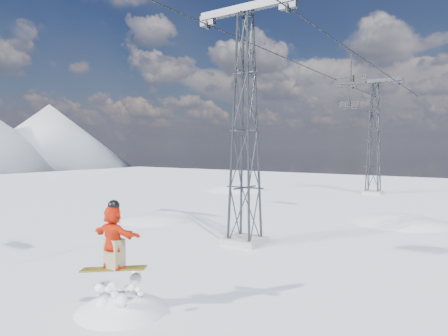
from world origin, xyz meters
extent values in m
plane|color=white|center=(0.00, 0.00, 0.00)|extent=(120.00, 120.00, 0.00)
sphere|color=white|center=(-12.00, 28.00, -10.40)|extent=(22.00, 22.00, 22.00)
cube|color=#999999|center=(0.80, 8.00, 0.15)|extent=(1.80, 1.80, 0.30)
cube|color=#2D2F34|center=(0.80, 8.00, 11.25)|extent=(5.00, 0.35, 0.35)
cube|color=#2D2F34|center=(-1.40, 8.00, 11.05)|extent=(0.80, 0.25, 0.50)
cube|color=#2D2F34|center=(3.00, 8.00, 11.05)|extent=(0.80, 0.25, 0.50)
cube|color=#999999|center=(0.80, 33.00, 0.15)|extent=(1.80, 1.80, 0.30)
cube|color=#2D2F34|center=(0.80, 33.00, 11.25)|extent=(5.00, 0.35, 0.35)
cube|color=#2D2F34|center=(-1.40, 33.00, 11.05)|extent=(0.80, 0.25, 0.50)
cube|color=#2D2F34|center=(3.00, 33.00, 11.05)|extent=(0.80, 0.25, 0.50)
cylinder|color=black|center=(-1.40, 19.50, 10.85)|extent=(0.06, 51.00, 0.06)
cylinder|color=black|center=(3.00, 19.50, 10.85)|extent=(0.06, 51.00, 0.06)
cone|color=slate|center=(-78.00, 48.00, 7.50)|extent=(38.00, 38.00, 15.00)
cube|color=#A08815|center=(1.98, -1.09, 1.29)|extent=(1.77, 1.21, 0.17)
imported|color=red|center=(1.98, -1.09, 2.20)|extent=(1.68, 0.64, 1.77)
cube|color=#8B8056|center=(1.98, -1.09, 1.72)|extent=(0.52, 0.41, 0.82)
sphere|color=black|center=(1.98, -1.09, 3.07)|extent=(0.33, 0.33, 0.33)
cylinder|color=black|center=(3.00, 17.52, 9.82)|extent=(0.07, 0.07, 2.06)
cube|color=black|center=(3.00, 17.52, 8.79)|extent=(1.87, 0.42, 0.07)
cube|color=black|center=(3.00, 17.72, 9.08)|extent=(1.87, 0.06, 0.51)
cylinder|color=black|center=(3.00, 17.28, 8.56)|extent=(1.87, 0.06, 0.06)
cylinder|color=black|center=(3.00, 17.24, 9.12)|extent=(1.87, 0.05, 0.05)
cylinder|color=black|center=(-1.40, 31.76, 9.80)|extent=(0.08, 0.08, 2.11)
cube|color=black|center=(-1.40, 31.76, 8.74)|extent=(1.91, 0.43, 0.08)
cube|color=black|center=(-1.40, 31.97, 9.03)|extent=(1.91, 0.06, 0.53)
cylinder|color=black|center=(-1.40, 31.52, 8.51)|extent=(1.91, 0.06, 0.06)
cylinder|color=black|center=(-1.40, 31.47, 9.08)|extent=(1.91, 0.05, 0.05)
camera|label=1|loc=(10.68, -8.47, 4.70)|focal=32.00mm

